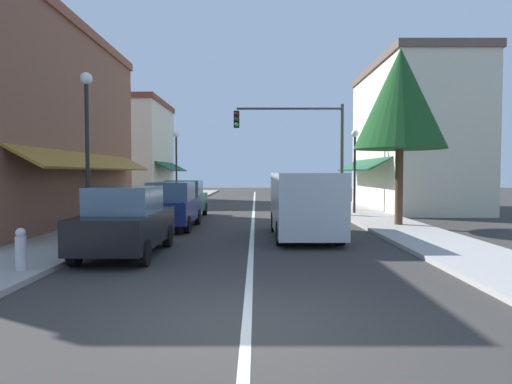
{
  "coord_description": "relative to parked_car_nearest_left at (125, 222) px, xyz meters",
  "views": [
    {
      "loc": [
        0.13,
        -6.14,
        2.13
      ],
      "look_at": [
        0.17,
        15.1,
        1.22
      ],
      "focal_mm": 31.68,
      "sensor_mm": 36.0,
      "label": 1
    }
  ],
  "objects": [
    {
      "name": "storefront_far_left",
      "position": [
        -6.45,
        22.66,
        2.87
      ],
      "size": [
        7.01,
        8.2,
        7.49
      ],
      "color": "beige",
      "rests_on": "ground"
    },
    {
      "name": "parked_car_nearest_left",
      "position": [
        0.0,
        0.0,
        0.0
      ],
      "size": [
        1.79,
        4.1,
        1.77
      ],
      "rotation": [
        0.0,
        0.0,
        0.0
      ],
      "color": "black",
      "rests_on": "ground"
    },
    {
      "name": "lane_center_stripe",
      "position": [
        3.19,
        12.66,
        -0.88
      ],
      "size": [
        0.14,
        52.0,
        0.01
      ],
      "primitive_type": "cube",
      "color": "silver",
      "rests_on": "ground"
    },
    {
      "name": "ground_plane",
      "position": [
        3.19,
        12.66,
        -0.88
      ],
      "size": [
        80.0,
        80.0,
        0.0
      ],
      "primitive_type": "plane",
      "color": "#33302D"
    },
    {
      "name": "storefront_left_block",
      "position": [
        -6.04,
        6.66,
        3.19
      ],
      "size": [
        6.19,
        14.2,
        8.13
      ],
      "color": "brown",
      "rests_on": "ground"
    },
    {
      "name": "storefront_right_block",
      "position": [
        12.37,
        14.66,
        3.29
      ],
      "size": [
        6.08,
        10.2,
        8.34
      ],
      "color": "beige",
      "rests_on": "ground"
    },
    {
      "name": "fire_hydrant",
      "position": [
        -1.52,
        -2.25,
        -0.33
      ],
      "size": [
        0.22,
        0.22,
        0.87
      ],
      "color": "#B2B2B7",
      "rests_on": "ground"
    },
    {
      "name": "street_lamp_left_far",
      "position": [
        -1.86,
        17.9,
        2.33
      ],
      "size": [
        0.36,
        0.36,
        4.77
      ],
      "color": "black",
      "rests_on": "ground"
    },
    {
      "name": "van_in_lane",
      "position": [
        4.89,
        3.25,
        0.27
      ],
      "size": [
        2.05,
        5.2,
        2.12
      ],
      "rotation": [
        0.0,
        0.0,
        0.01
      ],
      "color": "#B2B7BC",
      "rests_on": "ground"
    },
    {
      "name": "sidewalk_right",
      "position": [
        8.69,
        12.66,
        -0.82
      ],
      "size": [
        2.6,
        56.0,
        0.12
      ],
      "primitive_type": "cube",
      "color": "#A39E99",
      "rests_on": "ground"
    },
    {
      "name": "street_lamp_right_mid",
      "position": [
        8.24,
        11.0,
        2.04
      ],
      "size": [
        0.36,
        0.36,
        4.26
      ],
      "color": "black",
      "rests_on": "ground"
    },
    {
      "name": "street_lamp_left_near",
      "position": [
        -1.68,
        1.93,
        2.52
      ],
      "size": [
        0.36,
        0.36,
        5.08
      ],
      "color": "black",
      "rests_on": "ground"
    },
    {
      "name": "parked_car_third_left",
      "position": [
        -0.03,
        9.71,
        0.0
      ],
      "size": [
        1.8,
        4.11,
        1.77
      ],
      "rotation": [
        0.0,
        0.0,
        0.01
      ],
      "color": "#0F4C33",
      "rests_on": "ground"
    },
    {
      "name": "tree_right_near",
      "position": [
        8.86,
        5.96,
        4.07
      ],
      "size": [
        3.51,
        3.51,
        6.89
      ],
      "color": "#4C331E",
      "rests_on": "ground"
    },
    {
      "name": "parked_car_second_left",
      "position": [
        0.12,
        5.61,
        0.0
      ],
      "size": [
        1.8,
        4.11,
        1.77
      ],
      "rotation": [
        0.0,
        0.0,
        -0.01
      ],
      "color": "navy",
      "rests_on": "ground"
    },
    {
      "name": "traffic_signal_mast_arm",
      "position": [
        5.93,
        12.99,
        3.16
      ],
      "size": [
        5.95,
        0.5,
        5.84
      ],
      "color": "#333333",
      "rests_on": "ground"
    },
    {
      "name": "sidewalk_left",
      "position": [
        -2.31,
        12.66,
        -0.82
      ],
      "size": [
        2.6,
        56.0,
        0.12
      ],
      "primitive_type": "cube",
      "color": "gray",
      "rests_on": "ground"
    }
  ]
}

